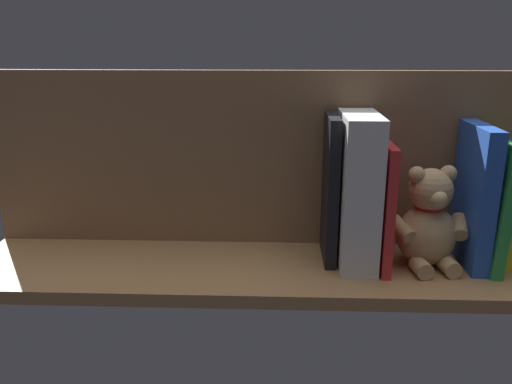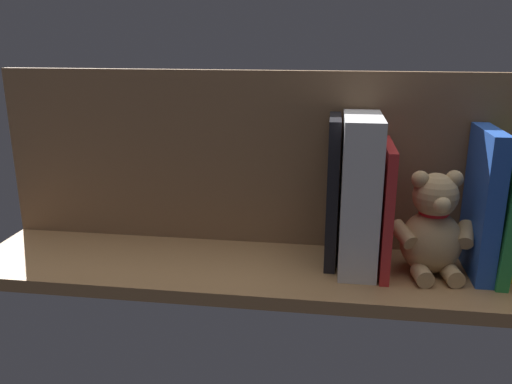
{
  "view_description": "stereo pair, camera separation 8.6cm",
  "coord_description": "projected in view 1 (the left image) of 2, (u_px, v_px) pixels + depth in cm",
  "views": [
    {
      "loc": [
        -3.24,
        82.82,
        37.55
      ],
      "look_at": [
        0.0,
        0.0,
        12.57
      ],
      "focal_mm": 37.07,
      "sensor_mm": 36.0,
      "label": 1
    },
    {
      "loc": [
        -11.85,
        82.04,
        37.55
      ],
      "look_at": [
        0.0,
        0.0,
        12.57
      ],
      "focal_mm": 37.07,
      "sensor_mm": 36.0,
      "label": 2
    }
  ],
  "objects": [
    {
      "name": "book_1",
      "position": [
        491.0,
        203.0,
        0.87
      ],
      "size": [
        2.71,
        14.41,
        21.46
      ],
      "primitive_type": "cube",
      "rotation": [
        0.0,
        -0.04,
        0.0
      ],
      "color": "green",
      "rests_on": "ground_plane"
    },
    {
      "name": "shelf_back_panel",
      "position": [
        258.0,
        159.0,
        0.95
      ],
      "size": [
        96.79,
        1.5,
        31.47
      ],
      "primitive_type": "cube",
      "color": "#8E6948",
      "rests_on": "ground_plane"
    },
    {
      "name": "dictionary_thick_white",
      "position": [
        357.0,
        190.0,
        0.87
      ],
      "size": [
        6.0,
        14.52,
        25.28
      ],
      "primitive_type": "cube",
      "color": "white",
      "rests_on": "ground_plane"
    },
    {
      "name": "ground_plane",
      "position": [
        256.0,
        268.0,
        0.91
      ],
      "size": [
        96.79,
        24.27,
        2.2
      ],
      "primitive_type": "cube",
      "color": "#A87A4C"
    },
    {
      "name": "book_0",
      "position": [
        501.0,
        213.0,
        0.89
      ],
      "size": [
        2.99,
        10.99,
        16.68
      ],
      "primitive_type": "cube",
      "rotation": [
        0.0,
        -0.02,
        0.0
      ],
      "color": "yellow",
      "rests_on": "ground_plane"
    },
    {
      "name": "book_2",
      "position": [
        474.0,
        196.0,
        0.87
      ],
      "size": [
        2.81,
        13.69,
        23.55
      ],
      "primitive_type": "cube",
      "color": "blue",
      "rests_on": "ground_plane"
    },
    {
      "name": "teddy_bear",
      "position": [
        428.0,
        222.0,
        0.87
      ],
      "size": [
        13.77,
        11.84,
        17.12
      ],
      "rotation": [
        0.0,
        0.0,
        0.13
      ],
      "color": "tan",
      "rests_on": "ground_plane"
    },
    {
      "name": "book_4",
      "position": [
        330.0,
        189.0,
        0.89
      ],
      "size": [
        1.84,
        11.47,
        24.8
      ],
      "primitive_type": "cube",
      "color": "black",
      "rests_on": "ground_plane"
    },
    {
      "name": "book_3",
      "position": [
        382.0,
        203.0,
        0.88
      ],
      "size": [
        1.48,
        14.91,
        20.95
      ],
      "primitive_type": "cube",
      "color": "red",
      "rests_on": "ground_plane"
    }
  ]
}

